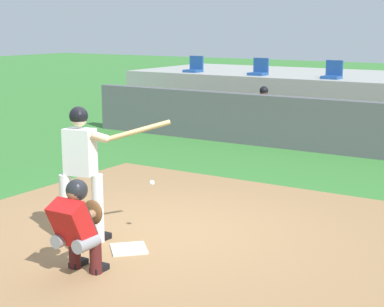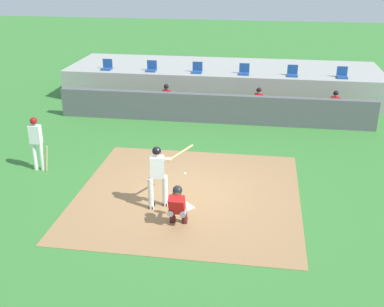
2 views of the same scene
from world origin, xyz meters
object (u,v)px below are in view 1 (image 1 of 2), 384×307
object	(u,v)px
home_plate	(129,249)
stadium_seat_1	(259,70)
catcher_crouched	(78,223)
stadium_seat_2	(333,74)
stadium_seat_0	(194,68)
batter_at_plate	(83,166)
dugout_player_0	(261,112)

from	to	relation	value
home_plate	stadium_seat_1	bearing A→B (deg)	107.71
catcher_crouched	stadium_seat_2	size ratio (longest dim) A/B	3.90
stadium_seat_0	batter_at_plate	bearing A→B (deg)	-65.16
dugout_player_0	stadium_seat_0	world-z (taller)	stadium_seat_0
stadium_seat_0	stadium_seat_2	distance (m)	4.33
home_plate	stadium_seat_2	world-z (taller)	stadium_seat_2
stadium_seat_1	stadium_seat_2	distance (m)	2.17
dugout_player_0	stadium_seat_2	bearing A→B (deg)	62.12
home_plate	batter_at_plate	distance (m)	1.22
dugout_player_0	stadium_seat_2	world-z (taller)	stadium_seat_2
stadium_seat_1	stadium_seat_2	xyz separation A→B (m)	(2.17, 0.00, 0.00)
stadium_seat_2	dugout_player_0	bearing A→B (deg)	-117.88
batter_at_plate	stadium_seat_0	world-z (taller)	stadium_seat_0
stadium_seat_1	batter_at_plate	bearing A→B (deg)	-75.89
batter_at_plate	stadium_seat_0	size ratio (longest dim) A/B	3.76
stadium_seat_2	stadium_seat_1	bearing A→B (deg)	180.00
home_plate	batter_at_plate	world-z (taller)	batter_at_plate
catcher_crouched	dugout_player_0	distance (m)	9.30
dugout_player_0	home_plate	bearing A→B (deg)	-75.15
home_plate	dugout_player_0	size ratio (longest dim) A/B	0.34
home_plate	stadium_seat_0	bearing A→B (deg)	118.02
dugout_player_0	stadium_seat_1	distance (m)	2.46
catcher_crouched	stadium_seat_0	bearing A→B (deg)	116.01
stadium_seat_0	dugout_player_0	bearing A→B (deg)	-31.99
home_plate	catcher_crouched	size ratio (longest dim) A/B	0.24
catcher_crouched	stadium_seat_1	xyz separation A→B (m)	(-3.24, 11.08, 0.93)
home_plate	stadium_seat_0	distance (m)	11.63
batter_at_plate	stadium_seat_1	world-z (taller)	stadium_seat_1
home_plate	stadium_seat_0	world-z (taller)	stadium_seat_0
catcher_crouched	stadium_seat_2	bearing A→B (deg)	95.54
stadium_seat_0	stadium_seat_2	size ratio (longest dim) A/B	1.00
dugout_player_0	stadium_seat_2	distance (m)	2.46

